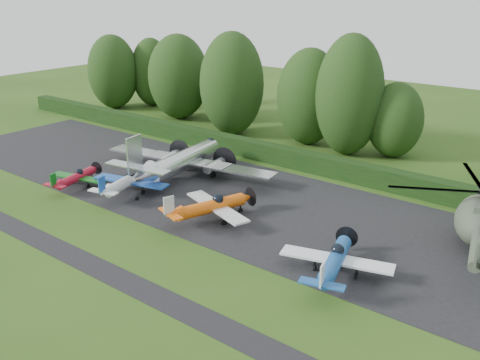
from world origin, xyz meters
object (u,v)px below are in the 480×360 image
Objects in this scene: helicopter at (480,216)px; light_plane_red at (76,177)px; light_plane_blue at (335,260)px; transport_plane at (181,161)px; light_plane_white at (128,181)px; light_plane_orange at (211,206)px.

light_plane_red is at bearing -149.27° from helicopter.
light_plane_blue reaches higher than light_plane_red.
transport_plane is at bearing 68.39° from light_plane_red.
light_plane_white reaches higher than light_plane_red.
transport_plane is 2.44× the size of light_plane_white.
helicopter is (6.23, 10.81, 1.14)m from light_plane_blue.
light_plane_orange is (10.22, 0.22, 0.04)m from light_plane_white.
transport_plane reaches higher than light_plane_blue.
transport_plane is 28.38m from helicopter.
helicopter is at bearing 14.28° from transport_plane.
light_plane_orange is 12.79m from light_plane_blue.
light_plane_orange is 0.52× the size of helicopter.
transport_plane is 6.47m from light_plane_white.
light_plane_blue is at bearing -11.38° from transport_plane.
light_plane_red is 0.41× the size of helicopter.
light_plane_orange is at bearing -172.67° from light_plane_blue.
light_plane_orange is at bearing 15.14° from light_plane_white.
light_plane_red is 28.12m from light_plane_blue.
light_plane_blue is (22.87, -1.66, 0.01)m from light_plane_white.
light_plane_white is at bearing -168.36° from light_plane_blue.
transport_plane is 10.41m from light_plane_red.
helicopter is at bearing 32.40° from light_plane_red.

